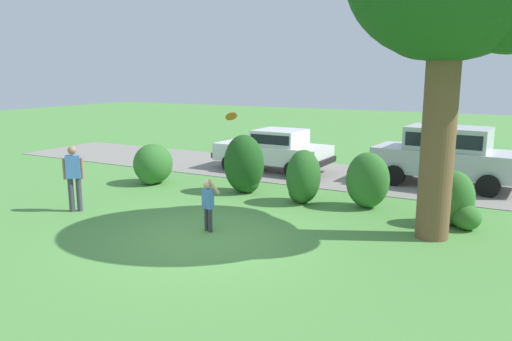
# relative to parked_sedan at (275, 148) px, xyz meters

# --- Properties ---
(ground_plane) EXTENTS (80.00, 80.00, 0.00)m
(ground_plane) POSITION_rel_parked_sedan_xyz_m (2.18, -7.62, -0.85)
(ground_plane) COLOR #518E42
(driveway_strip) EXTENTS (28.00, 4.40, 0.02)m
(driveway_strip) POSITION_rel_parked_sedan_xyz_m (2.18, 0.20, -0.84)
(driveway_strip) COLOR gray
(driveway_strip) RESTS_ON ground
(shrub_near_tree) EXTENTS (1.25, 1.34, 1.32)m
(shrub_near_tree) POSITION_rel_parked_sedan_xyz_m (-2.57, -3.88, -0.23)
(shrub_near_tree) COLOR #33702B
(shrub_near_tree) RESTS_ON ground
(shrub_centre_left) EXTENTS (1.25, 1.12, 1.78)m
(shrub_centre_left) POSITION_rel_parked_sedan_xyz_m (0.70, -3.50, -0.03)
(shrub_centre_left) COLOR #1E511C
(shrub_centre_left) RESTS_ON ground
(shrub_centre) EXTENTS (0.95, 1.12, 1.52)m
(shrub_centre) POSITION_rel_parked_sedan_xyz_m (2.76, -3.80, -0.14)
(shrub_centre) COLOR #286023
(shrub_centre) RESTS_ON ground
(shrub_centre_right) EXTENTS (1.17, 0.99, 1.52)m
(shrub_centre_right) POSITION_rel_parked_sedan_xyz_m (4.48, -3.43, -0.09)
(shrub_centre_right) COLOR #33702B
(shrub_centre_right) RESTS_ON ground
(shrub_far_end) EXTENTS (1.19, 0.99, 1.33)m
(shrub_far_end) POSITION_rel_parked_sedan_xyz_m (6.77, -4.03, -0.25)
(shrub_far_end) COLOR #33702B
(shrub_far_end) RESTS_ON ground
(parked_sedan) EXTENTS (4.45, 2.20, 1.56)m
(parked_sedan) POSITION_rel_parked_sedan_xyz_m (0.00, 0.00, 0.00)
(parked_sedan) COLOR white
(parked_sedan) RESTS_ON ground
(parked_suv) EXTENTS (4.82, 2.35, 1.92)m
(parked_suv) POSITION_rel_parked_sedan_xyz_m (5.99, 0.39, 0.23)
(parked_suv) COLOR silver
(parked_suv) RESTS_ON ground
(child_thrower) EXTENTS (0.48, 0.24, 1.29)m
(child_thrower) POSITION_rel_parked_sedan_xyz_m (1.85, -7.19, -0.13)
(child_thrower) COLOR #383842
(child_thrower) RESTS_ON ground
(frisbee) EXTENTS (0.31, 0.26, 0.28)m
(frisbee) POSITION_rel_parked_sedan_xyz_m (1.94, -6.28, 1.74)
(frisbee) COLOR orange
(adult_onlooker) EXTENTS (0.42, 0.40, 1.74)m
(adult_onlooker) POSITION_rel_parked_sedan_xyz_m (-2.18, -7.45, 0.13)
(adult_onlooker) COLOR #3F3F4C
(adult_onlooker) RESTS_ON ground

